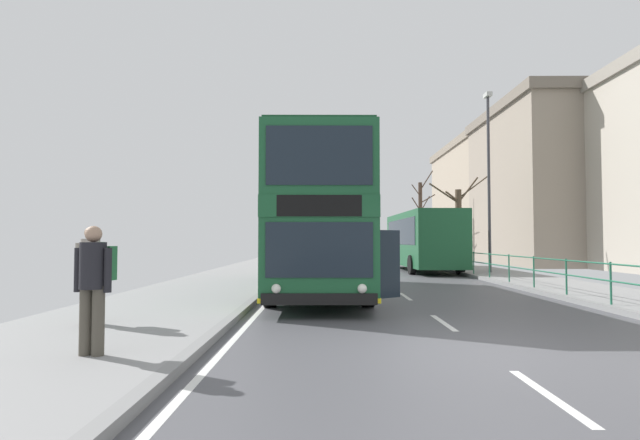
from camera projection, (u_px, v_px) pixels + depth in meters
name	position (u px, v px, depth m)	size (l,w,h in m)	color
ground	(436.00, 348.00, 7.63)	(15.80, 140.00, 0.20)	#4D4D52
double_decker_bus_main	(319.00, 221.00, 16.11)	(3.39, 11.34, 4.38)	#19512D
background_bus_far_lane	(423.00, 239.00, 27.70)	(2.85, 9.47, 3.18)	#19512D
pedestrian_railing_far_kerb	(467.00, 258.00, 24.21)	(0.05, 33.25, 1.02)	#236B4C
pedestrian_with_backpack	(94.00, 279.00, 6.76)	(0.55, 0.56, 1.73)	#4C473D
pedestrian_companion	(91.00, 267.00, 9.31)	(0.55, 0.54, 1.78)	#4C473D
street_lamp_far_side	(489.00, 169.00, 24.48)	(0.28, 0.60, 8.77)	#38383D
bare_tree_far_00	(421.00, 218.00, 43.89)	(2.42, 1.90, 7.59)	#423328
bare_tree_far_01	(459.00, 224.00, 31.09)	(3.73, 1.00, 5.51)	#4C3D2D
background_building_00	(571.00, 184.00, 36.29)	(11.41, 13.62, 11.44)	gray
background_building_01	(492.00, 200.00, 50.36)	(8.91, 16.65, 11.40)	gray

